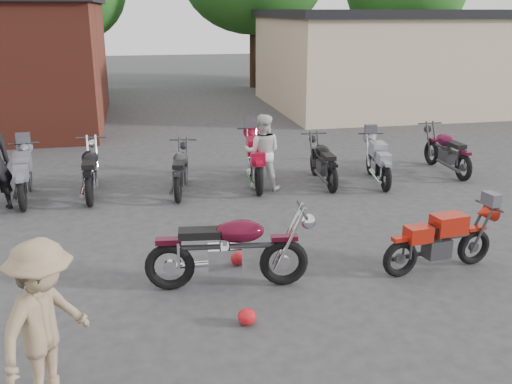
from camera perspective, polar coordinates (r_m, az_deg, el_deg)
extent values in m
plane|color=#303032|center=(7.92, 3.41, -10.58)|extent=(90.00, 90.00, 0.00)
cube|color=tan|center=(24.15, 13.99, 12.48)|extent=(10.00, 8.00, 3.50)
ellipsoid|color=red|center=(7.27, -0.91, -12.36)|extent=(0.24, 0.24, 0.22)
imported|color=silver|center=(12.33, 0.66, 4.00)|extent=(0.95, 0.83, 1.65)
imported|color=#907759|center=(5.97, -20.36, -12.35)|extent=(1.16, 1.30, 1.75)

